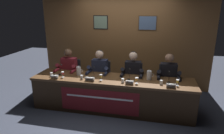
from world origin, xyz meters
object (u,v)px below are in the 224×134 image
(nameplate_far_right, at_px, (171,86))
(chair_far_right, at_px, (167,85))
(nameplate_far_left, at_px, (54,77))
(chair_center_left, at_px, (101,80))
(juice_glass_far_left, at_px, (63,73))
(water_cup_far_left, at_px, (52,75))
(water_pitcher_left_side, at_px, (79,71))
(microphone_center_left, at_px, (93,74))
(microphone_center_right, at_px, (129,76))
(panelist_center_left, at_px, (99,72))
(water_pitcher_right_side, at_px, (149,75))
(conference_table, at_px, (111,90))
(microphone_far_right, at_px, (169,79))
(chair_center_right, at_px, (133,82))
(panelist_center_right, at_px, (132,74))
(juice_glass_center_right, at_px, (137,79))
(juice_glass_far_right, at_px, (178,82))
(panelist_far_right, at_px, (168,77))
(water_cup_far_right, at_px, (161,83))
(water_cup_center_left, at_px, (82,77))
(panelist_far_left, at_px, (68,70))
(nameplate_center_left, at_px, (90,79))
(nameplate_center_right, at_px, (129,82))
(water_cup_center_right, at_px, (123,81))
(juice_glass_center_left, at_px, (101,76))
(chair_far_left, at_px, (72,78))

(nameplate_far_right, bearing_deg, chair_far_right, 91.17)
(nameplate_far_left, bearing_deg, chair_center_left, 47.12)
(juice_glass_far_left, height_order, chair_center_left, chair_center_left)
(water_cup_far_left, xyz_separation_m, water_pitcher_left_side, (0.55, 0.22, 0.06))
(microphone_center_left, height_order, microphone_center_right, same)
(panelist_center_left, bearing_deg, water_pitcher_right_side, -13.13)
(conference_table, distance_m, panelist_center_left, 0.66)
(nameplate_far_left, height_order, microphone_center_right, microphone_center_right)
(nameplate_far_left, xyz_separation_m, microphone_far_right, (2.37, 0.30, 0.03))
(chair_center_right, distance_m, nameplate_far_right, 1.22)
(panelist_center_right, xyz_separation_m, juice_glass_center_right, (0.15, -0.57, 0.09))
(juice_glass_far_right, relative_size, microphone_far_right, 0.57)
(panelist_far_right, bearing_deg, juice_glass_far_left, -166.52)
(microphone_far_right, bearing_deg, water_cup_far_right, -134.22)
(panelist_far_right, xyz_separation_m, microphone_far_right, (-0.01, -0.36, 0.08))
(microphone_center_left, height_order, panelist_far_right, panelist_far_right)
(nameplate_far_right, bearing_deg, water_cup_center_left, 177.10)
(panelist_far_left, relative_size, water_cup_far_left, 14.52)
(juice_glass_center_right, xyz_separation_m, water_cup_far_right, (0.48, 0.05, -0.05))
(chair_center_left, height_order, nameplate_center_left, chair_center_left)
(nameplate_center_right, bearing_deg, juice_glass_far_right, 8.08)
(panelist_far_left, bearing_deg, water_cup_center_left, -44.37)
(chair_far_right, bearing_deg, panelist_far_left, -175.19)
(nameplate_far_left, bearing_deg, microphone_center_right, 11.05)
(juice_glass_center_right, relative_size, nameplate_far_right, 0.70)
(juice_glass_center_right, height_order, nameplate_far_right, juice_glass_center_right)
(panelist_far_right, bearing_deg, water_cup_far_left, -167.94)
(microphone_far_right, bearing_deg, juice_glass_far_left, -175.41)
(chair_center_right, height_order, nameplate_center_right, chair_center_right)
(panelist_far_left, xyz_separation_m, chair_center_right, (1.58, 0.20, -0.28))
(chair_center_left, height_order, water_cup_center_right, chair_center_left)
(juice_glass_far_left, bearing_deg, water_cup_far_left, 179.94)
(water_cup_center_left, xyz_separation_m, juice_glass_center_right, (1.16, -0.01, 0.05))
(juice_glass_far_left, distance_m, chair_center_left, 1.05)
(juice_glass_far_left, relative_size, panelist_center_left, 0.10)
(water_cup_center_right, bearing_deg, juice_glass_far_left, 178.30)
(juice_glass_center_left, relative_size, water_cup_center_left, 1.46)
(water_cup_center_right, distance_m, juice_glass_far_right, 1.06)
(panelist_center_right, distance_m, nameplate_far_right, 1.04)
(water_cup_far_left, height_order, chair_center_left, chair_center_left)
(chair_center_left, height_order, chair_far_right, same)
(nameplate_far_left, xyz_separation_m, microphone_center_right, (1.56, 0.30, 0.03))
(conference_table, distance_m, water_cup_far_right, 1.06)
(water_cup_far_left, distance_m, chair_far_right, 2.64)
(juice_glass_far_left, distance_m, water_pitcher_right_side, 1.86)
(chair_center_left, height_order, panelist_far_right, panelist_far_right)
(chair_far_left, xyz_separation_m, water_cup_far_left, (-0.14, -0.74, 0.32))
(microphone_center_right, bearing_deg, water_cup_center_right, -113.30)
(conference_table, bearing_deg, nameplate_center_right, -21.86)
(juice_glass_far_right, xyz_separation_m, water_pitcher_left_side, (-2.11, 0.20, 0.01))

